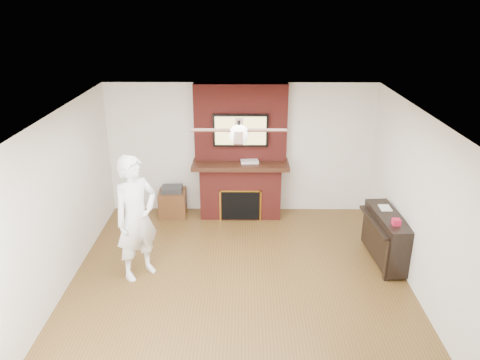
{
  "coord_description": "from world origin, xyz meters",
  "views": [
    {
      "loc": [
        0.07,
        -5.68,
        3.96
      ],
      "look_at": [
        0.01,
        0.9,
        1.35
      ],
      "focal_mm": 35.0,
      "sensor_mm": 36.0,
      "label": 1
    }
  ],
  "objects_px": {
    "person": "(136,218)",
    "fireplace": "(241,165)",
    "piano": "(386,236)",
    "side_table": "(173,202)"
  },
  "relations": [
    {
      "from": "side_table",
      "to": "piano",
      "type": "relative_size",
      "value": 0.46
    },
    {
      "from": "person",
      "to": "side_table",
      "type": "xyz_separation_m",
      "value": [
        0.19,
        2.08,
        -0.68
      ]
    },
    {
      "from": "side_table",
      "to": "piano",
      "type": "bearing_deg",
      "value": -27.21
    },
    {
      "from": "piano",
      "to": "side_table",
      "type": "bearing_deg",
      "value": 150.88
    },
    {
      "from": "fireplace",
      "to": "piano",
      "type": "relative_size",
      "value": 1.99
    },
    {
      "from": "fireplace",
      "to": "person",
      "type": "height_order",
      "value": "fireplace"
    },
    {
      "from": "side_table",
      "to": "person",
      "type": "bearing_deg",
      "value": -98.0
    },
    {
      "from": "fireplace",
      "to": "side_table",
      "type": "height_order",
      "value": "fireplace"
    },
    {
      "from": "person",
      "to": "side_table",
      "type": "distance_m",
      "value": 2.19
    },
    {
      "from": "person",
      "to": "fireplace",
      "type": "bearing_deg",
      "value": 9.25
    }
  ]
}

